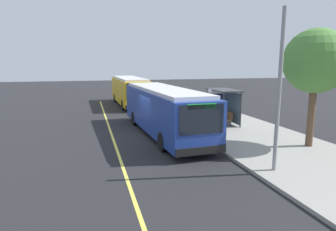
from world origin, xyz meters
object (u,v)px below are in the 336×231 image
(transit_bus_main, at_px, (164,109))
(pedestrian_commuter, at_px, (194,107))
(transit_bus_second, at_px, (130,90))
(waiting_bench, at_px, (225,118))
(route_sign_post, at_px, (209,106))

(transit_bus_main, distance_m, pedestrian_commuter, 4.80)
(transit_bus_second, xyz_separation_m, pedestrian_commuter, (10.10, 3.56, -0.50))
(waiting_bench, bearing_deg, transit_bus_main, -76.55)
(transit_bus_main, xyz_separation_m, transit_bus_second, (-13.56, -0.26, -0.00))
(transit_bus_second, bearing_deg, transit_bus_main, 1.11)
(waiting_bench, bearing_deg, route_sign_post, -41.66)
(transit_bus_main, xyz_separation_m, route_sign_post, (1.51, 2.42, 0.34))
(waiting_bench, xyz_separation_m, route_sign_post, (2.65, -2.36, 1.32))
(transit_bus_main, height_order, route_sign_post, same)
(waiting_bench, height_order, pedestrian_commuter, pedestrian_commuter)
(transit_bus_main, distance_m, waiting_bench, 5.01)
(route_sign_post, relative_size, pedestrian_commuter, 1.66)
(transit_bus_main, xyz_separation_m, waiting_bench, (-1.14, 4.78, -0.98))
(route_sign_post, bearing_deg, transit_bus_main, -121.92)
(transit_bus_main, height_order, transit_bus_second, same)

